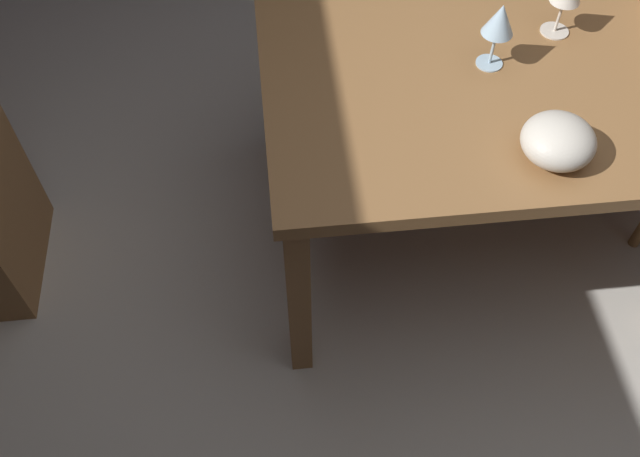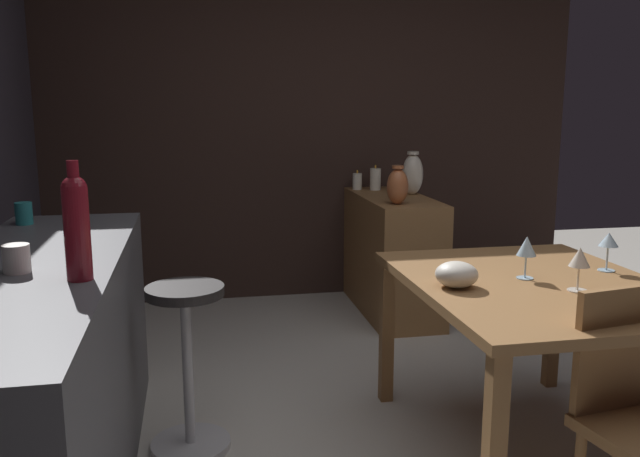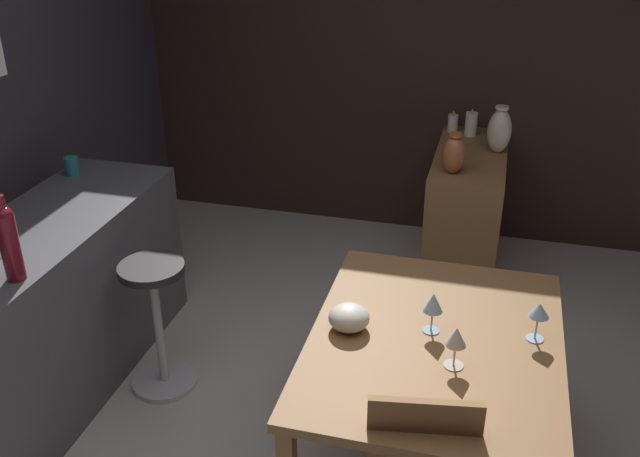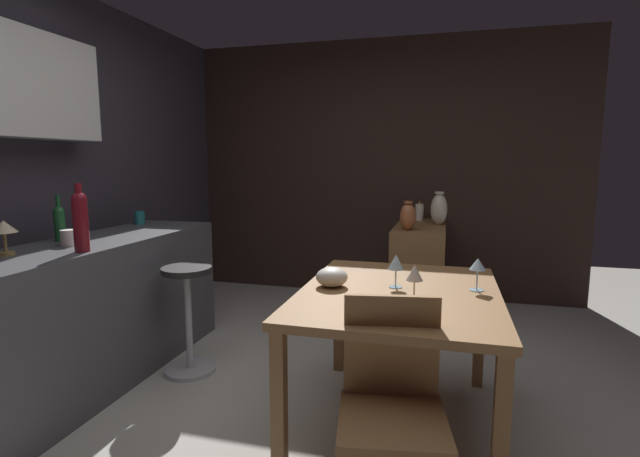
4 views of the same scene
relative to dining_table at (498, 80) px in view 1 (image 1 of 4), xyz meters
The scene contains 4 objects.
ground_plane 0.74m from the dining_table, 94.85° to the left, with size 9.00×9.00×0.00m, color #B7B2A8.
dining_table is the anchor object (origin of this frame).
wine_glass_center 0.22m from the dining_table, 27.06° to the left, with size 0.08×0.08×0.18m.
fruit_bowl 0.37m from the dining_table, 92.65° to the left, with size 0.17×0.17×0.10m, color beige.
Camera 1 is at (0.65, 1.00, 1.91)m, focal length 38.53 mm.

